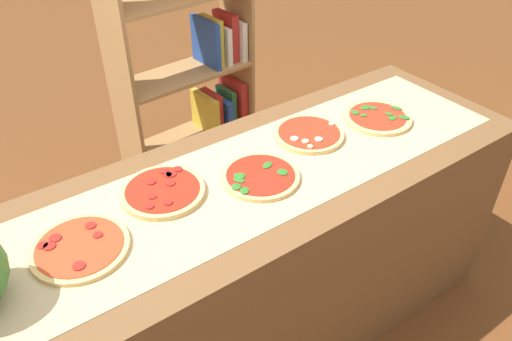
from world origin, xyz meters
name	(u,v)px	position (x,y,z in m)	size (l,w,h in m)	color
ground_plane	(256,332)	(0.00, 0.00, 0.00)	(12.00, 12.00, 0.00)	brown
counter	(256,264)	(0.00, 0.00, 0.45)	(2.18, 0.72, 0.90)	brown
parchment_paper	(256,175)	(0.00, 0.00, 0.90)	(2.02, 0.51, 0.00)	tan
pizza_pepperoni_0	(80,248)	(-0.63, 0.00, 0.91)	(0.29, 0.29, 0.02)	#DBB26B
pizza_pepperoni_1	(163,191)	(-0.32, 0.09, 0.91)	(0.28, 0.28, 0.03)	#DBB26B
pizza_spinach_2	(260,176)	(0.00, -0.03, 0.91)	(0.27, 0.27, 0.02)	#DBB26B
pizza_mushroom_3	(309,134)	(0.32, 0.08, 0.91)	(0.27, 0.27, 0.03)	#DBB26B
pizza_spinach_4	(377,117)	(0.63, 0.02, 0.91)	(0.28, 0.28, 0.02)	#DBB26B
bookshelf	(201,71)	(0.39, 1.06, 0.79)	(0.76, 0.34, 1.62)	#A87A47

